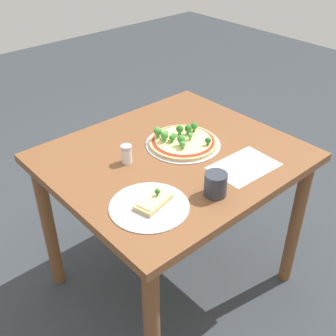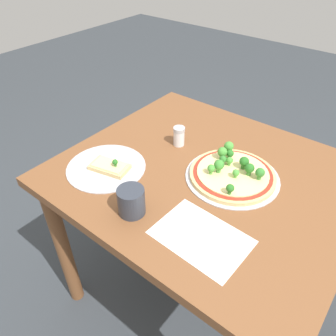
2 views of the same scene
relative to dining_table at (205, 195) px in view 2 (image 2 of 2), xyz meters
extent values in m
plane|color=#33383D|center=(0.00, 0.00, -0.65)|extent=(8.00, 8.00, 0.00)
cube|color=brown|center=(0.00, 0.00, 0.09)|extent=(1.01, 0.88, 0.04)
cylinder|color=brown|center=(-0.44, -0.38, -0.29)|extent=(0.06, 0.06, 0.72)
cylinder|color=brown|center=(-0.44, 0.38, -0.29)|extent=(0.06, 0.06, 0.72)
cylinder|color=brown|center=(0.44, 0.38, -0.29)|extent=(0.06, 0.06, 0.72)
cylinder|color=#B7B7BC|center=(0.09, 0.03, 0.11)|extent=(0.33, 0.33, 0.00)
cylinder|color=#DBB775|center=(0.09, 0.03, 0.12)|extent=(0.30, 0.30, 0.01)
cylinder|color=#A82D1E|center=(0.09, 0.03, 0.13)|extent=(0.27, 0.27, 0.00)
cylinder|color=#F4DB8E|center=(0.09, 0.03, 0.13)|extent=(0.25, 0.25, 0.00)
sphere|color=#286B23|center=(0.04, 0.09, 0.16)|extent=(0.03, 0.03, 0.03)
cylinder|color=#37742D|center=(0.04, 0.09, 0.14)|extent=(0.01, 0.01, 0.01)
sphere|color=#337A2D|center=(0.03, 0.05, 0.16)|extent=(0.03, 0.03, 0.03)
cylinder|color=#3F8136|center=(0.03, 0.05, 0.14)|extent=(0.01, 0.01, 0.01)
sphere|color=#286B23|center=(0.13, 0.05, 0.16)|extent=(0.03, 0.03, 0.03)
cylinder|color=#37742D|center=(0.13, 0.05, 0.14)|extent=(0.01, 0.01, 0.01)
sphere|color=#286B23|center=(0.10, 0.07, 0.16)|extent=(0.03, 0.03, 0.03)
cylinder|color=#37742D|center=(0.10, 0.07, 0.14)|extent=(0.02, 0.02, 0.02)
sphere|color=#479338|center=(0.02, 0.12, 0.17)|extent=(0.04, 0.04, 0.04)
cylinder|color=#51973E|center=(0.02, 0.12, 0.14)|extent=(0.02, 0.02, 0.02)
sphere|color=#3D8933|center=(0.05, 0.00, 0.17)|extent=(0.04, 0.04, 0.04)
cylinder|color=#488E3A|center=(0.05, 0.00, 0.14)|extent=(0.02, 0.02, 0.02)
sphere|color=#479338|center=(0.11, 0.01, 0.16)|extent=(0.02, 0.02, 0.02)
cylinder|color=#51973E|center=(0.11, 0.01, 0.14)|extent=(0.01, 0.01, 0.01)
sphere|color=#286B23|center=(0.13, -0.07, 0.16)|extent=(0.03, 0.03, 0.03)
cylinder|color=#37742D|center=(0.13, -0.07, 0.14)|extent=(0.01, 0.01, 0.01)
sphere|color=#479338|center=(0.03, -0.02, 0.16)|extent=(0.03, 0.03, 0.03)
cylinder|color=#51973E|center=(0.03, -0.02, 0.14)|extent=(0.01, 0.01, 0.01)
sphere|color=#479338|center=(0.01, 0.07, 0.17)|extent=(0.03, 0.03, 0.03)
cylinder|color=#51973E|center=(0.01, 0.07, 0.14)|extent=(0.02, 0.02, 0.02)
sphere|color=#337A2D|center=(0.17, 0.05, 0.16)|extent=(0.03, 0.03, 0.03)
cylinder|color=#3F8136|center=(0.17, 0.05, 0.14)|extent=(0.01, 0.01, 0.01)
sphere|color=#479338|center=(0.05, 0.06, 0.16)|extent=(0.02, 0.02, 0.02)
cylinder|color=#51973E|center=(0.05, 0.06, 0.14)|extent=(0.01, 0.01, 0.01)
cylinder|color=#B7B7BC|center=(-0.30, -0.20, 0.11)|extent=(0.28, 0.28, 0.00)
cube|color=#DBB775|center=(-0.28, -0.20, 0.12)|extent=(0.15, 0.11, 0.02)
cube|color=#F4DB8E|center=(-0.28, -0.20, 0.13)|extent=(0.13, 0.09, 0.00)
sphere|color=#286B23|center=(-0.25, -0.20, 0.15)|extent=(0.02, 0.02, 0.02)
cylinder|color=#37742D|center=(-0.25, -0.20, 0.14)|extent=(0.01, 0.01, 0.01)
cylinder|color=#2D333D|center=(-0.07, -0.31, 0.16)|extent=(0.08, 0.08, 0.09)
cylinder|color=silver|center=(-0.18, 0.08, 0.14)|extent=(0.04, 0.04, 0.06)
cylinder|color=#B2B2B7|center=(-0.18, 0.08, 0.18)|extent=(0.05, 0.05, 0.02)
cube|color=white|center=(0.15, -0.26, 0.11)|extent=(0.27, 0.19, 0.00)
camera|label=1|loc=(-1.01, -1.11, 1.04)|focal=45.00mm
camera|label=2|loc=(0.46, -0.79, 0.84)|focal=35.00mm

